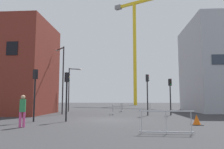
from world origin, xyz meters
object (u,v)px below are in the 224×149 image
Objects in this scene: traffic_light_near at (67,88)px; traffic_cone_striped at (197,120)px; streetlamp_short at (71,85)px; traffic_light_far at (170,90)px; construction_crane at (136,37)px; streetlamp_tall at (62,74)px; pedestrian_walking at (23,108)px; traffic_light_crosswalk at (147,88)px; traffic_light_median at (35,86)px.

traffic_cone_striped is (8.68, -1.57, -2.10)m from traffic_light_near.
traffic_light_far is (11.69, -5.69, -0.97)m from streetlamp_short.
construction_crane reaches higher than streetlamp_tall.
streetlamp_tall is 11.54m from traffic_light_far.
construction_crane reaches higher than pedestrian_walking.
traffic_light_near is 0.88× the size of traffic_light_crosswalk.
traffic_light_far is 11.04m from traffic_light_near.
traffic_light_crosswalk is (9.34, -6.43, -0.74)m from streetlamp_short.
traffic_cone_striped is at bearing -38.33° from streetlamp_tall.
traffic_light_near is at bearing -136.86° from traffic_light_crosswalk.
streetlamp_short is at bearing 154.05° from traffic_light_far.
construction_crane is 47.18m from traffic_cone_striped.
streetlamp_tall is at bearing -105.33° from construction_crane.
streetlamp_short is 12.80m from traffic_light_median.
streetlamp_short is 1.41× the size of traffic_light_crosswalk.
streetlamp_short is at bearing 103.31° from traffic_light_near.
streetlamp_short reaches higher than traffic_cone_striped.
traffic_light_crosswalk is 12.43m from pedestrian_walking.
streetlamp_tall reaches higher than pedestrian_walking.
traffic_light_far reaches higher than traffic_light_near.
streetlamp_tall is 2.06× the size of traffic_light_near.
streetlamp_tall reaches higher than traffic_light_far.
traffic_light_far reaches higher than traffic_cone_striped.
traffic_light_crosswalk is at bearing -162.45° from traffic_light_far.
construction_crane reaches higher than traffic_cone_striped.
traffic_light_near is at bearing 64.73° from pedestrian_walking.
traffic_light_crosswalk is 2.19× the size of pedestrian_walking.
traffic_cone_striped is at bearing -90.52° from traffic_light_far.
traffic_cone_striped is (10.93, -1.25, -2.23)m from traffic_light_median.
traffic_light_crosswalk is at bearing 36.12° from traffic_light_median.
streetlamp_tall is 5.16m from streetlamp_short.
traffic_cone_striped is (10.27, 1.82, -0.77)m from pedestrian_walking.
traffic_light_far is at bearing 17.55° from traffic_light_crosswalk.
construction_crane reaches higher than traffic_light_far.
streetlamp_tall is at bearing 176.86° from traffic_light_far.
traffic_light_near is (-8.75, -6.74, -0.07)m from traffic_light_far.
streetlamp_tall is 8.05m from traffic_light_near.
traffic_light_far is 14.54m from pedestrian_walking.
streetlamp_short is 16.05m from pedestrian_walking.
traffic_light_far is at bearing -86.98° from construction_crane.
streetlamp_tall reaches higher than streetlamp_short.
traffic_light_far is 0.91× the size of traffic_light_crosswalk.
streetlamp_short reaches higher than traffic_light_median.
traffic_light_median reaches higher than traffic_cone_striped.
streetlamp_short is at bearing 93.07° from traffic_light_median.
construction_crane is 7.10× the size of traffic_light_crosswalk.
construction_crane is 49.29m from pedestrian_walking.
traffic_light_far is 2.48m from traffic_light_crosswalk.
pedestrian_walking is at bearing -130.44° from traffic_light_crosswalk.
traffic_light_crosswalk is at bearing -90.78° from construction_crane.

